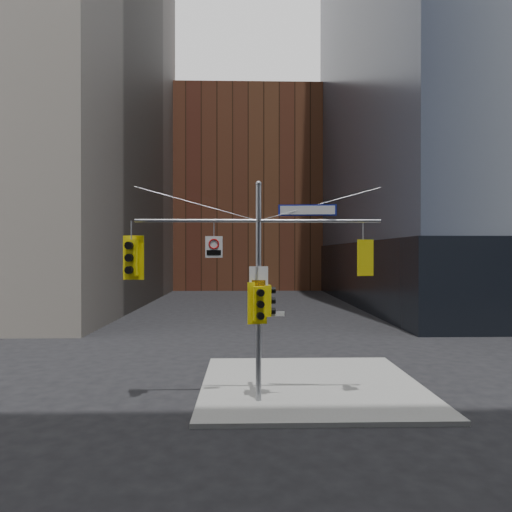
{
  "coord_description": "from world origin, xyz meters",
  "views": [
    {
      "loc": [
        -0.44,
        -12.8,
        4.92
      ],
      "look_at": [
        -0.08,
        2.0,
        4.85
      ],
      "focal_mm": 32.0,
      "sensor_mm": 36.0,
      "label": 1
    }
  ],
  "objects_px": {
    "signal_assembly": "(259,269)",
    "traffic_light_west_arm": "(131,258)",
    "street_sign_blade": "(307,210)",
    "regulatory_sign_arm": "(214,246)",
    "traffic_light_pole_front": "(259,304)",
    "traffic_light_pole_side": "(268,301)",
    "traffic_light_east_arm": "(363,258)"
  },
  "relations": [
    {
      "from": "signal_assembly",
      "to": "traffic_light_west_arm",
      "type": "distance_m",
      "value": 4.13
    },
    {
      "from": "traffic_light_east_arm",
      "to": "traffic_light_pole_side",
      "type": "height_order",
      "value": "traffic_light_east_arm"
    },
    {
      "from": "traffic_light_pole_side",
      "to": "street_sign_blade",
      "type": "bearing_deg",
      "value": -95.65
    },
    {
      "from": "traffic_light_pole_front",
      "to": "street_sign_blade",
      "type": "height_order",
      "value": "street_sign_blade"
    },
    {
      "from": "traffic_light_east_arm",
      "to": "street_sign_blade",
      "type": "height_order",
      "value": "street_sign_blade"
    },
    {
      "from": "traffic_light_west_arm",
      "to": "street_sign_blade",
      "type": "distance_m",
      "value": 5.91
    },
    {
      "from": "signal_assembly",
      "to": "traffic_light_east_arm",
      "type": "bearing_deg",
      "value": 0.03
    },
    {
      "from": "signal_assembly",
      "to": "traffic_light_east_arm",
      "type": "xyz_separation_m",
      "value": [
        3.42,
        0.0,
        0.38
      ]
    },
    {
      "from": "traffic_light_east_arm",
      "to": "traffic_light_pole_side",
      "type": "bearing_deg",
      "value": -12.94
    },
    {
      "from": "signal_assembly",
      "to": "traffic_light_east_arm",
      "type": "relative_size",
      "value": 6.8
    },
    {
      "from": "traffic_light_pole_side",
      "to": "traffic_light_pole_front",
      "type": "relative_size",
      "value": 0.75
    },
    {
      "from": "regulatory_sign_arm",
      "to": "street_sign_blade",
      "type": "bearing_deg",
      "value": -5.27
    },
    {
      "from": "signal_assembly",
      "to": "traffic_light_pole_side",
      "type": "xyz_separation_m",
      "value": [
        0.32,
        0.01,
        -1.02
      ]
    },
    {
      "from": "traffic_light_pole_front",
      "to": "regulatory_sign_arm",
      "type": "bearing_deg",
      "value": 157.06
    },
    {
      "from": "traffic_light_pole_front",
      "to": "regulatory_sign_arm",
      "type": "relative_size",
      "value": 1.94
    },
    {
      "from": "signal_assembly",
      "to": "regulatory_sign_arm",
      "type": "xyz_separation_m",
      "value": [
        -1.45,
        -0.02,
        0.75
      ]
    },
    {
      "from": "regulatory_sign_arm",
      "to": "traffic_light_pole_front",
      "type": "bearing_deg",
      "value": -15.39
    },
    {
      "from": "traffic_light_pole_side",
      "to": "traffic_light_east_arm",
      "type": "bearing_deg",
      "value": -95.48
    },
    {
      "from": "signal_assembly",
      "to": "traffic_light_pole_front",
      "type": "height_order",
      "value": "signal_assembly"
    },
    {
      "from": "traffic_light_pole_side",
      "to": "regulatory_sign_arm",
      "type": "bearing_deg",
      "value": 85.7
    },
    {
      "from": "signal_assembly",
      "to": "traffic_light_pole_front",
      "type": "bearing_deg",
      "value": -90.32
    },
    {
      "from": "street_sign_blade",
      "to": "regulatory_sign_arm",
      "type": "distance_m",
      "value": 3.26
    },
    {
      "from": "traffic_light_pole_front",
      "to": "traffic_light_west_arm",
      "type": "bearing_deg",
      "value": 162.82
    },
    {
      "from": "signal_assembly",
      "to": "traffic_light_pole_side",
      "type": "bearing_deg",
      "value": 1.96
    },
    {
      "from": "traffic_light_east_arm",
      "to": "traffic_light_pole_front",
      "type": "relative_size",
      "value": 0.87
    },
    {
      "from": "traffic_light_pole_side",
      "to": "traffic_light_pole_front",
      "type": "distance_m",
      "value": 0.43
    },
    {
      "from": "traffic_light_pole_side",
      "to": "traffic_light_pole_front",
      "type": "xyz_separation_m",
      "value": [
        -0.32,
        -0.28,
        -0.07
      ]
    },
    {
      "from": "street_sign_blade",
      "to": "traffic_light_pole_front",
      "type": "bearing_deg",
      "value": -165.53
    },
    {
      "from": "signal_assembly",
      "to": "street_sign_blade",
      "type": "xyz_separation_m",
      "value": [
        1.59,
        0.0,
        1.93
      ]
    },
    {
      "from": "traffic_light_east_arm",
      "to": "traffic_light_pole_front",
      "type": "distance_m",
      "value": 3.73
    },
    {
      "from": "traffic_light_west_arm",
      "to": "traffic_light_pole_front",
      "type": "xyz_separation_m",
      "value": [
        4.11,
        -0.28,
        -1.47
      ]
    },
    {
      "from": "traffic_light_west_arm",
      "to": "traffic_light_pole_front",
      "type": "distance_m",
      "value": 4.37
    }
  ]
}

